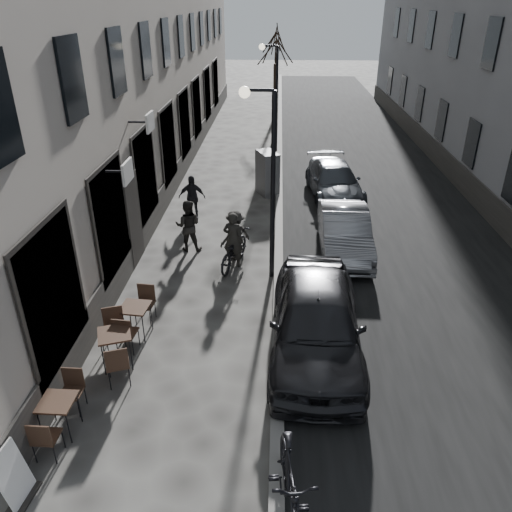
# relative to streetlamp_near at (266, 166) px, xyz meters

# --- Properties ---
(ground) EXTENTS (120.00, 120.00, 0.00)m
(ground) POSITION_rel_streetlamp_near_xyz_m (0.17, -6.00, -3.16)
(ground) COLOR #33312E
(ground) RESTS_ON ground
(road) EXTENTS (7.30, 60.00, 0.00)m
(road) POSITION_rel_streetlamp_near_xyz_m (4.02, 10.00, -3.16)
(road) COLOR black
(road) RESTS_ON ground
(kerb) EXTENTS (0.25, 60.00, 0.12)m
(kerb) POSITION_rel_streetlamp_near_xyz_m (0.37, 10.00, -3.10)
(kerb) COLOR slate
(kerb) RESTS_ON ground
(streetlamp_near) EXTENTS (0.90, 0.28, 5.09)m
(streetlamp_near) POSITION_rel_streetlamp_near_xyz_m (0.00, 0.00, 0.00)
(streetlamp_near) COLOR black
(streetlamp_near) RESTS_ON ground
(streetlamp_far) EXTENTS (0.90, 0.28, 5.09)m
(streetlamp_far) POSITION_rel_streetlamp_near_xyz_m (0.00, 12.00, 0.00)
(streetlamp_far) COLOR black
(streetlamp_far) RESTS_ON ground
(tree_near) EXTENTS (2.40, 2.40, 5.70)m
(tree_near) POSITION_rel_streetlamp_near_xyz_m (0.07, 15.00, 1.50)
(tree_near) COLOR black
(tree_near) RESTS_ON ground
(tree_far) EXTENTS (2.40, 2.40, 5.70)m
(tree_far) POSITION_rel_streetlamp_near_xyz_m (0.07, 21.00, 1.50)
(tree_far) COLOR black
(tree_far) RESTS_ON ground
(bistro_set_a) EXTENTS (0.60, 1.45, 0.86)m
(bistro_set_a) POSITION_rel_streetlamp_near_xyz_m (-3.46, -5.79, -2.72)
(bistro_set_a) COLOR black
(bistro_set_a) RESTS_ON ground
(bistro_set_b) EXTENTS (0.95, 1.66, 0.95)m
(bistro_set_b) POSITION_rel_streetlamp_near_xyz_m (-3.01, -3.91, -2.67)
(bistro_set_b) COLOR black
(bistro_set_b) RESTS_ON ground
(bistro_set_c) EXTENTS (0.69, 1.57, 0.91)m
(bistro_set_c) POSITION_rel_streetlamp_near_xyz_m (-2.86, -2.86, -2.69)
(bistro_set_c) COLOR black
(bistro_set_c) RESTS_ON ground
(sign_board) EXTENTS (0.39, 0.60, 0.99)m
(sign_board) POSITION_rel_streetlamp_near_xyz_m (-3.61, -7.13, -2.76)
(sign_board) COLOR black
(sign_board) RESTS_ON ground
(utility_cabinet) EXTENTS (1.00, 1.26, 1.67)m
(utility_cabinet) POSITION_rel_streetlamp_near_xyz_m (-0.11, 6.63, -2.33)
(utility_cabinet) COLOR #5C5C5E
(utility_cabinet) RESTS_ON ground
(bicycle) EXTENTS (1.16, 2.03, 1.01)m
(bicycle) POSITION_rel_streetlamp_near_xyz_m (-0.93, 0.59, -2.66)
(bicycle) COLOR black
(bicycle) RESTS_ON ground
(cyclist_rider) EXTENTS (0.69, 0.54, 1.65)m
(cyclist_rider) POSITION_rel_streetlamp_near_xyz_m (-0.93, 0.59, -2.33)
(cyclist_rider) COLOR black
(cyclist_rider) RESTS_ON ground
(pedestrian_near) EXTENTS (0.78, 0.61, 1.60)m
(pedestrian_near) POSITION_rel_streetlamp_near_xyz_m (-2.38, 1.55, -2.36)
(pedestrian_near) COLOR black
(pedestrian_near) RESTS_ON ground
(pedestrian_mid) EXTENTS (1.12, 1.04, 1.51)m
(pedestrian_mid) POSITION_rel_streetlamp_near_xyz_m (-0.91, 1.03, -2.40)
(pedestrian_mid) COLOR #272522
(pedestrian_mid) RESTS_ON ground
(pedestrian_far) EXTENTS (0.94, 0.45, 1.57)m
(pedestrian_far) POSITION_rel_streetlamp_near_xyz_m (-2.65, 3.97, -2.38)
(pedestrian_far) COLOR black
(pedestrian_far) RESTS_ON ground
(car_near) EXTENTS (2.11, 4.88, 1.64)m
(car_near) POSITION_rel_streetlamp_near_xyz_m (1.17, -3.29, -2.34)
(car_near) COLOR black
(car_near) RESTS_ON ground
(car_mid) EXTENTS (1.45, 4.04, 1.32)m
(car_mid) POSITION_rel_streetlamp_near_xyz_m (2.33, 1.63, -2.50)
(car_mid) COLOR gray
(car_mid) RESTS_ON ground
(car_far) EXTENTS (2.22, 4.58, 1.29)m
(car_far) POSITION_rel_streetlamp_near_xyz_m (2.47, 6.35, -2.52)
(car_far) COLOR #3A3E45
(car_far) RESTS_ON ground
(moped) EXTENTS (0.84, 2.22, 1.30)m
(moped) POSITION_rel_streetlamp_near_xyz_m (0.55, -7.28, -2.51)
(moped) COLOR black
(moped) RESTS_ON ground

